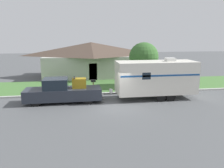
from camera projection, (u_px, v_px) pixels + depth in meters
The scene contains 8 objects.
ground_plane at pixel (116, 106), 17.06m from camera, with size 120.00×120.00×0.00m, color #515456.
curb_strip at pixel (109, 93), 20.67m from camera, with size 80.00×0.30×0.14m.
lawn_strip at pixel (105, 85), 24.21m from camera, with size 80.00×7.00×0.03m.
house_across_street at pixel (91, 58), 30.06m from camera, with size 13.43×7.44×4.60m.
pickup_truck at pixel (63, 92), 17.91m from camera, with size 6.29×1.96×2.09m.
travel_trailer at pixel (156, 77), 18.88m from camera, with size 7.98×2.45×3.53m.
mailbox at pixel (93, 83), 20.93m from camera, with size 0.48×0.20×1.28m.
tree_in_yard at pixel (144, 57), 23.32m from camera, with size 3.14×3.14×4.76m.
Camera 1 is at (-2.79, -16.08, 5.28)m, focal length 35.00 mm.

